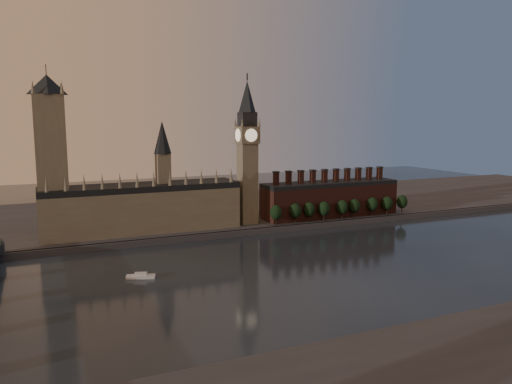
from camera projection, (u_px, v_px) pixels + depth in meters
ground at (312, 272)px, 260.93m from camera, size 900.00×900.00×0.00m
north_bank at (205, 211)px, 421.72m from camera, size 900.00×182.00×4.00m
palace_of_westminster at (143, 205)px, 335.96m from camera, size 130.00×30.30×74.00m
victoria_tower at (51, 152)px, 308.34m from camera, size 24.00×24.00×108.00m
big_ben at (247, 151)px, 356.21m from camera, size 15.00×15.00×107.00m
chimney_block at (330, 198)px, 389.91m from camera, size 110.00×25.00×37.00m
embankment_tree_0 at (276, 212)px, 354.25m from camera, size 8.60×8.60×14.88m
embankment_tree_1 at (295, 211)px, 361.44m from camera, size 8.60×8.60×14.88m
embankment_tree_2 at (309, 209)px, 366.57m from camera, size 8.60×8.60×14.88m
embankment_tree_3 at (324, 209)px, 369.62m from camera, size 8.60×8.60×14.88m
embankment_tree_4 at (342, 207)px, 376.19m from camera, size 8.60×8.60×14.88m
embankment_tree_5 at (354, 206)px, 381.43m from camera, size 8.60×8.60×14.88m
embankment_tree_6 at (372, 204)px, 388.54m from camera, size 8.60×8.60×14.88m
embankment_tree_7 at (387, 203)px, 393.65m from camera, size 8.60×8.60×14.88m
embankment_tree_8 at (402, 202)px, 400.36m from camera, size 8.60×8.60×14.88m
river_boat at (141, 276)px, 250.44m from camera, size 14.84×8.53×2.86m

